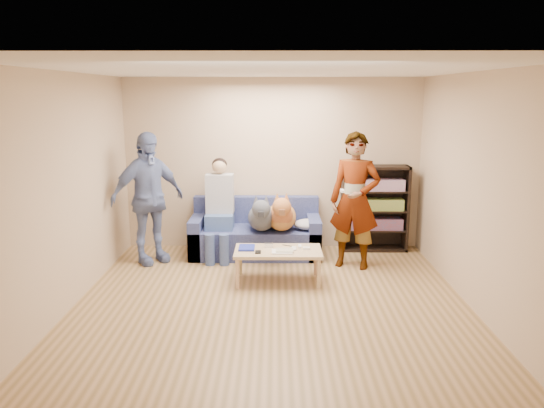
{
  "coord_description": "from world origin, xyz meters",
  "views": [
    {
      "loc": [
        0.05,
        -5.55,
        2.37
      ],
      "look_at": [
        0.0,
        1.2,
        0.95
      ],
      "focal_mm": 35.0,
      "sensor_mm": 36.0,
      "label": 1
    }
  ],
  "objects_px": {
    "dog_gray": "(262,216)",
    "camera_silver": "(269,245)",
    "bookshelf": "(374,206)",
    "sofa": "(256,235)",
    "person_standing_right": "(355,201)",
    "dog_tan": "(281,215)",
    "person_standing_left": "(148,198)",
    "coffee_table": "(278,253)",
    "notebook_blue": "(247,248)",
    "person_seated": "(219,205)"
  },
  "relations": [
    {
      "from": "sofa",
      "to": "dog_tan",
      "type": "distance_m",
      "value": 0.58
    },
    {
      "from": "dog_gray",
      "to": "camera_silver",
      "type": "bearing_deg",
      "value": -82.56
    },
    {
      "from": "camera_silver",
      "to": "dog_gray",
      "type": "xyz_separation_m",
      "value": [
        -0.11,
        0.83,
        0.19
      ]
    },
    {
      "from": "sofa",
      "to": "bookshelf",
      "type": "relative_size",
      "value": 1.46
    },
    {
      "from": "dog_gray",
      "to": "coffee_table",
      "type": "relative_size",
      "value": 1.14
    },
    {
      "from": "person_seated",
      "to": "coffee_table",
      "type": "bearing_deg",
      "value": -51.62
    },
    {
      "from": "person_standing_right",
      "to": "bookshelf",
      "type": "relative_size",
      "value": 1.44
    },
    {
      "from": "person_standing_right",
      "to": "bookshelf",
      "type": "xyz_separation_m",
      "value": [
        0.43,
        0.82,
        -0.25
      ]
    },
    {
      "from": "person_seated",
      "to": "dog_gray",
      "type": "bearing_deg",
      "value": -11.5
    },
    {
      "from": "camera_silver",
      "to": "sofa",
      "type": "distance_m",
      "value": 1.11
    },
    {
      "from": "sofa",
      "to": "bookshelf",
      "type": "xyz_separation_m",
      "value": [
        1.8,
        0.23,
        0.4
      ]
    },
    {
      "from": "dog_tan",
      "to": "bookshelf",
      "type": "xyz_separation_m",
      "value": [
        1.42,
        0.47,
        0.03
      ]
    },
    {
      "from": "dog_gray",
      "to": "dog_tan",
      "type": "bearing_deg",
      "value": 4.29
    },
    {
      "from": "coffee_table",
      "to": "person_standing_right",
      "type": "bearing_deg",
      "value": 30.33
    },
    {
      "from": "person_seated",
      "to": "coffee_table",
      "type": "distance_m",
      "value": 1.43
    },
    {
      "from": "bookshelf",
      "to": "dog_gray",
      "type": "bearing_deg",
      "value": -164.0
    },
    {
      "from": "person_standing_left",
      "to": "dog_tan",
      "type": "bearing_deg",
      "value": -34.86
    },
    {
      "from": "person_standing_left",
      "to": "camera_silver",
      "type": "height_order",
      "value": "person_standing_left"
    },
    {
      "from": "camera_silver",
      "to": "dog_gray",
      "type": "relative_size",
      "value": 0.09
    },
    {
      "from": "sofa",
      "to": "person_seated",
      "type": "bearing_deg",
      "value": -166.34
    },
    {
      "from": "person_standing_right",
      "to": "coffee_table",
      "type": "relative_size",
      "value": 1.7
    },
    {
      "from": "dog_tan",
      "to": "dog_gray",
      "type": "bearing_deg",
      "value": -175.71
    },
    {
      "from": "camera_silver",
      "to": "bookshelf",
      "type": "xyz_separation_m",
      "value": [
        1.59,
        1.31,
        0.23
      ]
    },
    {
      "from": "person_standing_left",
      "to": "sofa",
      "type": "xyz_separation_m",
      "value": [
        1.49,
        0.41,
        -0.65
      ]
    },
    {
      "from": "sofa",
      "to": "person_standing_right",
      "type": "bearing_deg",
      "value": -23.19
    },
    {
      "from": "notebook_blue",
      "to": "coffee_table",
      "type": "height_order",
      "value": "notebook_blue"
    },
    {
      "from": "camera_silver",
      "to": "coffee_table",
      "type": "relative_size",
      "value": 0.1
    },
    {
      "from": "sofa",
      "to": "dog_tan",
      "type": "height_order",
      "value": "dog_tan"
    },
    {
      "from": "person_seated",
      "to": "bookshelf",
      "type": "distance_m",
      "value": 2.35
    },
    {
      "from": "person_seated",
      "to": "coffee_table",
      "type": "relative_size",
      "value": 1.34
    },
    {
      "from": "person_seated",
      "to": "dog_gray",
      "type": "relative_size",
      "value": 1.18
    },
    {
      "from": "person_seated",
      "to": "dog_tan",
      "type": "xyz_separation_m",
      "value": [
        0.9,
        -0.11,
        -0.13
      ]
    },
    {
      "from": "sofa",
      "to": "dog_gray",
      "type": "bearing_deg",
      "value": -68.24
    },
    {
      "from": "dog_gray",
      "to": "person_seated",
      "type": "bearing_deg",
      "value": 168.5
    },
    {
      "from": "coffee_table",
      "to": "person_seated",
      "type": "bearing_deg",
      "value": 128.38
    },
    {
      "from": "person_standing_left",
      "to": "notebook_blue",
      "type": "xyz_separation_m",
      "value": [
        1.42,
        -0.74,
        -0.49
      ]
    },
    {
      "from": "person_standing_right",
      "to": "notebook_blue",
      "type": "height_order",
      "value": "person_standing_right"
    },
    {
      "from": "person_seated",
      "to": "person_standing_right",
      "type": "bearing_deg",
      "value": -13.7
    },
    {
      "from": "notebook_blue",
      "to": "bookshelf",
      "type": "bearing_deg",
      "value": 36.49
    },
    {
      "from": "dog_gray",
      "to": "dog_tan",
      "type": "distance_m",
      "value": 0.28
    },
    {
      "from": "camera_silver",
      "to": "bookshelf",
      "type": "relative_size",
      "value": 0.08
    },
    {
      "from": "person_standing_left",
      "to": "person_standing_right",
      "type": "bearing_deg",
      "value": -43.81
    },
    {
      "from": "person_standing_left",
      "to": "sofa",
      "type": "bearing_deg",
      "value": -24.92
    },
    {
      "from": "person_standing_left",
      "to": "camera_silver",
      "type": "xyz_separation_m",
      "value": [
        1.7,
        -0.67,
        -0.48
      ]
    },
    {
      "from": "coffee_table",
      "to": "dog_tan",
      "type": "bearing_deg",
      "value": 86.94
    },
    {
      "from": "person_standing_left",
      "to": "sofa",
      "type": "relative_size",
      "value": 0.98
    },
    {
      "from": "person_standing_left",
      "to": "bookshelf",
      "type": "distance_m",
      "value": 3.36
    },
    {
      "from": "dog_tan",
      "to": "person_standing_left",
      "type": "bearing_deg",
      "value": -174.68
    },
    {
      "from": "person_standing_left",
      "to": "coffee_table",
      "type": "xyz_separation_m",
      "value": [
        1.82,
        -0.79,
        -0.55
      ]
    },
    {
      "from": "dog_gray",
      "to": "bookshelf",
      "type": "xyz_separation_m",
      "value": [
        1.7,
        0.49,
        0.04
      ]
    }
  ]
}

